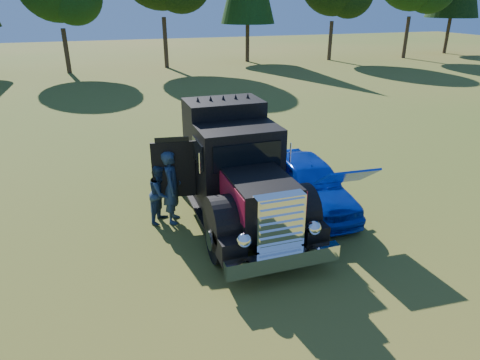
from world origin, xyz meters
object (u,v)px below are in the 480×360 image
diamond_t_truck (233,171)px  spectator_far (161,193)px  hotrod_coupe (308,183)px  spectator_near (172,187)px

diamond_t_truck → spectator_far: (-1.93, 0.24, -0.48)m
hotrod_coupe → diamond_t_truck: bearing=174.3°
spectator_far → spectator_near: bearing=-76.6°
hotrod_coupe → spectator_far: (-4.06, 0.45, 0.07)m
diamond_t_truck → hotrod_coupe: 2.21m
diamond_t_truck → spectator_near: diamond_t_truck is taller
diamond_t_truck → spectator_far: diamond_t_truck is taller
hotrod_coupe → spectator_near: (-3.77, 0.34, 0.25)m
hotrod_coupe → spectator_near: size_ratio=2.23×
spectator_near → hotrod_coupe: bearing=-78.4°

